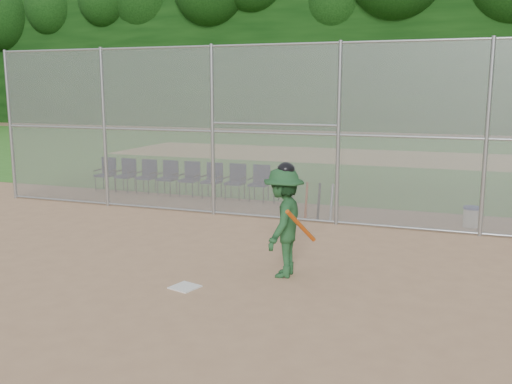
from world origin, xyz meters
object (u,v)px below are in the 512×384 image
(chair_0, at_px, (105,174))
(home_plate, at_px, (185,287))
(water_cooler, at_px, (471,217))
(batter_at_plate, at_px, (283,222))

(chair_0, bearing_deg, home_plate, -48.00)
(chair_0, bearing_deg, water_cooler, -6.29)
(home_plate, bearing_deg, chair_0, 132.00)
(batter_at_plate, distance_m, chair_0, 9.28)
(water_cooler, height_order, chair_0, chair_0)
(batter_at_plate, distance_m, water_cooler, 5.45)
(water_cooler, bearing_deg, home_plate, -126.24)
(batter_at_plate, height_order, water_cooler, batter_at_plate)
(water_cooler, xyz_separation_m, chair_0, (-10.22, 1.13, 0.25))
(water_cooler, distance_m, chair_0, 10.28)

